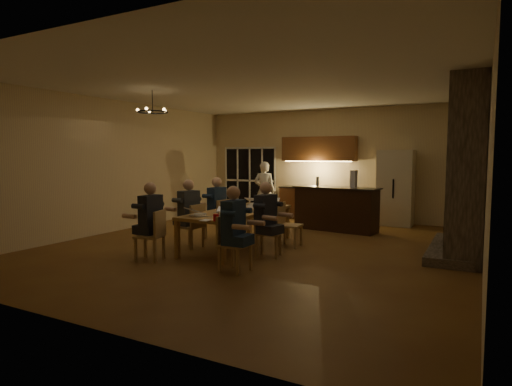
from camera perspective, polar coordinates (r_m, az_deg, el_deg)
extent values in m
plane|color=brown|center=(8.76, 0.58, -7.21)|extent=(9.00, 9.00, 0.00)
cube|color=#CDB391|center=(12.74, 10.03, 3.79)|extent=(8.00, 0.04, 3.20)
cube|color=#CDB391|center=(11.01, -18.34, 3.44)|extent=(0.04, 9.00, 3.20)
cube|color=#CDB391|center=(7.60, 28.61, 2.49)|extent=(0.04, 9.00, 3.20)
cube|color=white|center=(8.67, 0.60, 14.08)|extent=(8.00, 9.00, 0.04)
cube|color=black|center=(13.80, -0.79, 1.67)|extent=(1.86, 0.08, 2.10)
cube|color=#6E6056|center=(8.80, 26.47, 2.84)|extent=(0.58, 2.50, 3.20)
cube|color=beige|center=(11.95, 18.12, 0.67)|extent=(0.90, 0.68, 2.00)
cube|color=#B78049|center=(8.68, -2.37, -4.81)|extent=(1.10, 2.80, 0.75)
cube|color=black|center=(10.78, 10.61, -2.08)|extent=(2.19, 0.95, 1.08)
imported|color=white|center=(12.42, 1.13, 0.34)|extent=(0.69, 0.53, 1.69)
torus|color=black|center=(9.22, -13.62, 10.45)|extent=(0.63, 0.63, 0.03)
cylinder|color=silver|center=(8.28, -3.92, -2.31)|extent=(0.08, 0.08, 0.10)
cylinder|color=silver|center=(9.13, -0.05, -1.62)|extent=(0.08, 0.08, 0.10)
cylinder|color=silver|center=(9.43, -2.14, -1.41)|extent=(0.08, 0.08, 0.10)
cylinder|color=red|center=(7.26, -5.35, -3.27)|extent=(0.10, 0.10, 0.12)
cylinder|color=red|center=(9.24, -3.50, -1.48)|extent=(0.08, 0.08, 0.12)
cylinder|color=#B2B2B7|center=(7.98, -5.10, -2.53)|extent=(0.06, 0.06, 0.12)
cylinder|color=#3F0F0C|center=(9.98, 0.89, -0.99)|extent=(0.07, 0.07, 0.12)
cylinder|color=silver|center=(7.98, -2.60, -2.87)|extent=(0.23, 0.23, 0.02)
cylinder|color=silver|center=(8.11, -7.45, -2.79)|extent=(0.24, 0.24, 0.02)
cylinder|color=silver|center=(9.11, 2.53, -1.89)|extent=(0.23, 0.23, 0.02)
cube|color=white|center=(7.32, -6.73, -3.64)|extent=(0.15, 0.21, 0.01)
cylinder|color=#99999E|center=(11.02, 8.20, 1.56)|extent=(0.08, 0.08, 0.24)
cube|color=silver|center=(10.53, 12.89, 1.82)|extent=(0.16, 0.16, 0.42)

